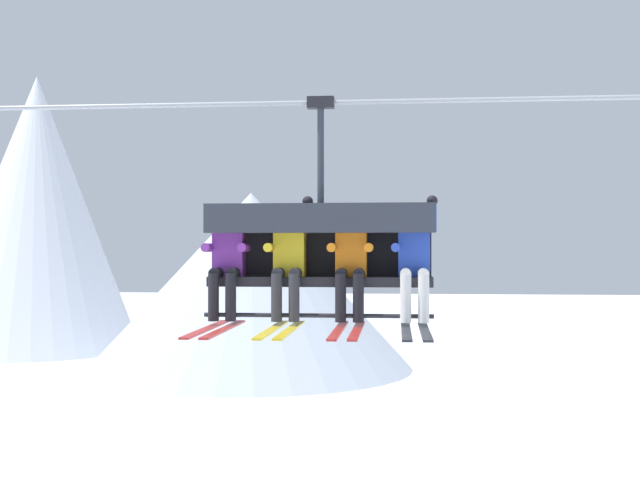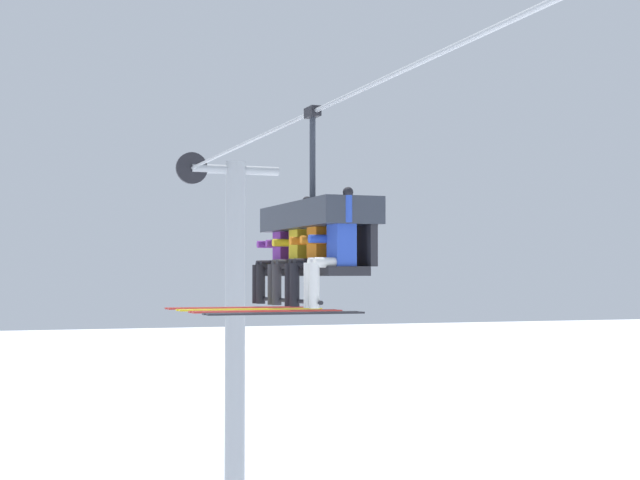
% 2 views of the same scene
% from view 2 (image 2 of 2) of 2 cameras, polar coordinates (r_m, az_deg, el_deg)
% --- Properties ---
extents(lift_tower_near, '(0.36, 1.88, 7.94)m').
position_cam_2_polar(lift_tower_near, '(17.62, -5.03, -7.37)').
color(lift_tower_near, '#9EA3A8').
rests_on(lift_tower_near, ground_plane).
extents(lift_cable, '(18.75, 0.05, 0.05)m').
position_cam_2_polar(lift_cable, '(9.58, 3.95, 9.42)').
color(lift_cable, '#9EA3A8').
extents(chairlift_chair, '(2.35, 0.74, 2.27)m').
position_cam_2_polar(chairlift_chair, '(11.39, -0.09, 0.69)').
color(chairlift_chair, '#232328').
extents(skier_purple, '(0.46, 1.70, 1.23)m').
position_cam_2_polar(skier_purple, '(12.22, -2.63, -0.87)').
color(skier_purple, purple).
extents(skier_yellow, '(0.48, 1.70, 1.34)m').
position_cam_2_polar(skier_yellow, '(11.61, -1.63, -0.70)').
color(skier_yellow, yellow).
extents(skier_orange, '(0.46, 1.70, 1.23)m').
position_cam_2_polar(skier_orange, '(11.00, -0.59, -0.73)').
color(skier_orange, orange).
extents(skier_blue, '(0.48, 1.70, 1.34)m').
position_cam_2_polar(skier_blue, '(10.40, 0.65, -0.53)').
color(skier_blue, '#2847B7').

